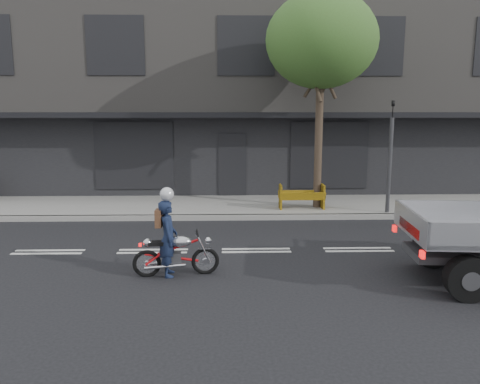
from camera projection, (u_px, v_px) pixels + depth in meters
name	position (u px, v px, depth m)	size (l,w,h in m)	color
ground	(256.00, 251.00, 10.89)	(80.00, 80.00, 0.00)	black
sidewalk	(248.00, 206.00, 15.50)	(32.00, 3.20, 0.15)	gray
kerb	(250.00, 217.00, 13.92)	(32.00, 0.20, 0.15)	gray
building_main	(242.00, 92.00, 21.31)	(26.00, 10.00, 8.00)	slate
street_tree	(321.00, 41.00, 14.15)	(3.40, 3.40, 6.74)	#382B21
traffic_light_pole	(390.00, 163.00, 14.00)	(0.12, 0.12, 3.50)	#2D2D30
motorcycle	(176.00, 253.00, 9.21)	(1.70, 0.49, 0.88)	black
rider	(168.00, 238.00, 9.15)	(0.55, 0.36, 1.52)	#151F3B
construction_barrier	(303.00, 197.00, 14.50)	(1.43, 0.57, 0.80)	#FAB70D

